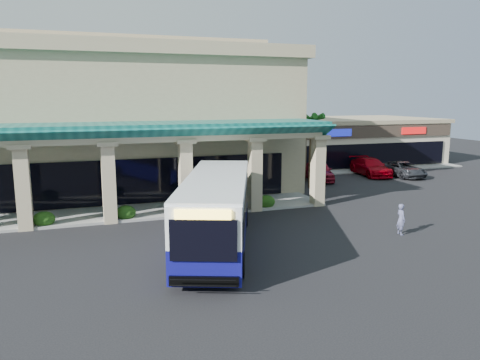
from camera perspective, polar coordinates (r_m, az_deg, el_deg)
name	(u,v)px	position (r m, az deg, el deg)	size (l,w,h in m)	color
ground	(263,235)	(25.04, 2.87, -6.69)	(110.00, 110.00, 0.00)	black
main_building	(91,117)	(38.26, -17.74, 7.28)	(30.80, 14.80, 11.35)	tan
arcade	(98,171)	(29.36, -16.92, 1.08)	(30.00, 6.20, 5.70)	#0E5954
strip_mall	(332,140)	(53.76, 11.16, 4.78)	(22.50, 12.50, 4.90)	beige
palm_0	(311,147)	(37.76, 8.64, 3.99)	(2.40, 2.40, 6.60)	#154E14
palm_1	(305,148)	(40.91, 7.91, 3.91)	(2.40, 2.40, 5.80)	#154E14
broadleaf_tree	(262,148)	(44.67, 2.69, 3.86)	(2.60, 2.60, 4.81)	#1A400E
transit_bus	(217,212)	(22.76, -2.85, -3.88)	(2.88, 12.39, 3.46)	navy
pedestrian	(401,219)	(26.29, 19.03, -4.54)	(0.61, 0.40, 1.67)	#515578
car_silver	(319,171)	(41.59, 9.55, 1.13)	(2.03, 5.04, 1.72)	maroon
car_red	(370,167)	(45.28, 15.62, 1.54)	(2.25, 5.54, 1.61)	#9E000C
car_gray	(403,169)	(45.50, 19.27, 1.25)	(2.31, 5.01, 1.39)	#2D2F34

